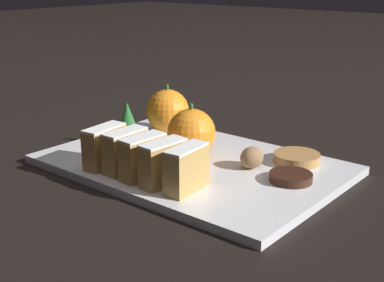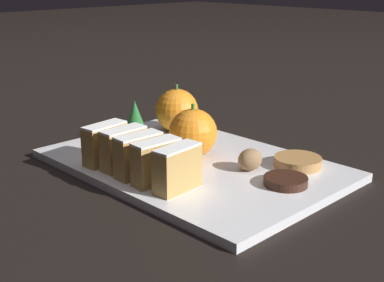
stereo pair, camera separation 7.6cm
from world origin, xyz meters
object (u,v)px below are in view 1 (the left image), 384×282
orange_near (167,111)px  walnut (252,158)px  chocolate_cookie (291,177)px  orange_far (191,133)px

orange_near → walnut: 0.21m
chocolate_cookie → orange_far: bearing=92.1°
orange_far → chocolate_cookie: (0.01, -0.16, -0.03)m
orange_near → orange_far: 0.13m
orange_near → orange_far: size_ratio=1.02×
orange_far → walnut: (0.01, -0.10, -0.02)m
orange_far → chocolate_cookie: size_ratio=1.40×
orange_far → walnut: size_ratio=2.15×
orange_near → chocolate_cookie: bearing=-103.2°
walnut → chocolate_cookie: 0.07m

